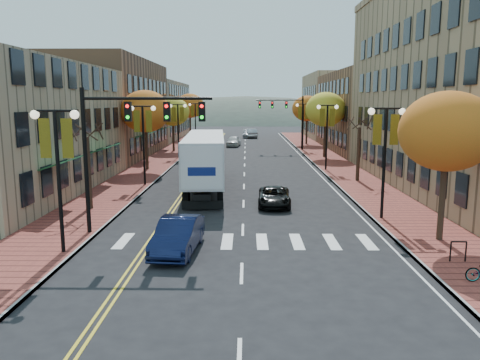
{
  "coord_description": "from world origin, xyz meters",
  "views": [
    {
      "loc": [
        0.16,
        -18.73,
        6.39
      ],
      "look_at": [
        -0.17,
        5.98,
        2.2
      ],
      "focal_mm": 35.0,
      "sensor_mm": 36.0,
      "label": 1
    }
  ],
  "objects": [
    {
      "name": "traffic_mast_far",
      "position": [
        5.48,
        42.0,
        4.92
      ],
      "size": [
        6.1,
        0.34,
        7.0
      ],
      "color": "black",
      "rests_on": "ground"
    },
    {
      "name": "car_far_white",
      "position": [
        -1.64,
        47.61,
        0.74
      ],
      "size": [
        2.16,
        4.52,
        1.49
      ],
      "primitive_type": "imported",
      "rotation": [
        0.0,
        0.0,
        -0.09
      ],
      "color": "silver",
      "rests_on": "ground"
    },
    {
      "name": "lamp_right_a",
      "position": [
        7.5,
        6.0,
        4.29
      ],
      "size": [
        1.96,
        0.36,
        6.05
      ],
      "color": "black",
      "rests_on": "ground"
    },
    {
      "name": "car_far_oncoming",
      "position": [
        1.1,
        63.44,
        0.79
      ],
      "size": [
        2.19,
        4.93,
        1.57
      ],
      "primitive_type": "imported",
      "rotation": [
        0.0,
        0.0,
        3.25
      ],
      "color": "#B9B8C1",
      "rests_on": "ground"
    },
    {
      "name": "black_suv",
      "position": [
        1.89,
        9.45,
        0.58
      ],
      "size": [
        2.11,
        4.26,
        1.16
      ],
      "primitive_type": "imported",
      "rotation": [
        0.0,
        0.0,
        -0.04
      ],
      "color": "black",
      "rests_on": "ground"
    },
    {
      "name": "tree_left_c",
      "position": [
        -9.0,
        40.0,
        5.05
      ],
      "size": [
        4.16,
        4.16,
        6.69
      ],
      "color": "#382619",
      "rests_on": "sidewalk_left"
    },
    {
      "name": "tree_left_b",
      "position": [
        -9.0,
        24.0,
        5.45
      ],
      "size": [
        4.48,
        4.48,
        7.21
      ],
      "color": "#382619",
      "rests_on": "sidewalk_left"
    },
    {
      "name": "car_far_silver",
      "position": [
        0.5,
        63.76,
        0.71
      ],
      "size": [
        1.98,
        4.87,
        1.41
      ],
      "primitive_type": "imported",
      "rotation": [
        0.0,
        0.0,
        0.0
      ],
      "color": "#A4A4AB",
      "rests_on": "ground"
    },
    {
      "name": "building_left_far",
      "position": [
        -17.0,
        61.0,
        4.75
      ],
      "size": [
        12.0,
        26.0,
        9.5
      ],
      "primitive_type": "cube",
      "color": "#9E8966",
      "rests_on": "ground"
    },
    {
      "name": "building_right_far",
      "position": [
        18.5,
        64.0,
        5.5
      ],
      "size": [
        15.0,
        20.0,
        11.0
      ],
      "primitive_type": "cube",
      "color": "#9E8966",
      "rests_on": "ground"
    },
    {
      "name": "lamp_left_a",
      "position": [
        -7.5,
        0.0,
        4.29
      ],
      "size": [
        1.96,
        0.36,
        6.05
      ],
      "color": "black",
      "rests_on": "ground"
    },
    {
      "name": "tree_left_a",
      "position": [
        -9.0,
        8.0,
        2.25
      ],
      "size": [
        0.28,
        0.28,
        4.2
      ],
      "color": "#382619",
      "rests_on": "sidewalk_left"
    },
    {
      "name": "navy_sedan",
      "position": [
        -2.74,
        0.47,
        0.74
      ],
      "size": [
        1.91,
        4.59,
        1.47
      ],
      "primitive_type": "imported",
      "rotation": [
        0.0,
        0.0,
        -0.08
      ],
      "color": "#0D1435",
      "rests_on": "ground"
    },
    {
      "name": "sidewalk_right",
      "position": [
        9.0,
        32.5,
        0.07
      ],
      "size": [
        4.0,
        85.0,
        0.15
      ],
      "primitive_type": "cube",
      "color": "brown",
      "rests_on": "ground"
    },
    {
      "name": "lamp_left_c",
      "position": [
        -7.5,
        34.0,
        4.29
      ],
      "size": [
        1.96,
        0.36,
        6.05
      ],
      "color": "black",
      "rests_on": "ground"
    },
    {
      "name": "tree_right_c",
      "position": [
        9.0,
        34.0,
        5.45
      ],
      "size": [
        4.48,
        4.48,
        7.21
      ],
      "color": "#382619",
      "rests_on": "sidewalk_right"
    },
    {
      "name": "lamp_right_c",
      "position": [
        7.5,
        42.0,
        4.29
      ],
      "size": [
        1.96,
        0.36,
        6.05
      ],
      "color": "black",
      "rests_on": "ground"
    },
    {
      "name": "lamp_right_b",
      "position": [
        7.5,
        24.0,
        4.29
      ],
      "size": [
        1.96,
        0.36,
        6.05
      ],
      "color": "black",
      "rests_on": "ground"
    },
    {
      "name": "tree_right_a",
      "position": [
        9.0,
        2.0,
        5.05
      ],
      "size": [
        4.16,
        4.16,
        6.69
      ],
      "color": "#382619",
      "rests_on": "sidewalk_right"
    },
    {
      "name": "traffic_mast_near",
      "position": [
        -5.48,
        3.0,
        4.92
      ],
      "size": [
        6.1,
        0.35,
        7.0
      ],
      "color": "black",
      "rests_on": "ground"
    },
    {
      "name": "semi_truck",
      "position": [
        -2.84,
        15.51,
        2.34
      ],
      "size": [
        3.47,
        16.14,
        4.0
      ],
      "rotation": [
        0.0,
        0.0,
        0.06
      ],
      "color": "black",
      "rests_on": "ground"
    },
    {
      "name": "tree_left_d",
      "position": [
        -9.0,
        58.0,
        5.6
      ],
      "size": [
        4.61,
        4.61,
        7.42
      ],
      "color": "#382619",
      "rests_on": "sidewalk_left"
    },
    {
      "name": "lamp_left_b",
      "position": [
        -7.5,
        16.0,
        4.29
      ],
      "size": [
        1.96,
        0.36,
        6.05
      ],
      "color": "black",
      "rests_on": "ground"
    },
    {
      "name": "ground",
      "position": [
        0.0,
        0.0,
        0.0
      ],
      "size": [
        200.0,
        200.0,
        0.0
      ],
      "primitive_type": "plane",
      "color": "black",
      "rests_on": "ground"
    },
    {
      "name": "building_right_mid",
      "position": [
        18.5,
        42.0,
        5.0
      ],
      "size": [
        15.0,
        24.0,
        10.0
      ],
      "primitive_type": "cube",
      "color": "brown",
      "rests_on": "ground"
    },
    {
      "name": "sidewalk_left",
      "position": [
        -9.0,
        32.5,
        0.07
      ],
      "size": [
        4.0,
        85.0,
        0.15
      ],
      "primitive_type": "cube",
      "color": "brown",
      "rests_on": "ground"
    },
    {
      "name": "tree_right_b",
      "position": [
        9.0,
        18.0,
        2.25
      ],
      "size": [
        0.28,
        0.28,
        4.2
      ],
      "color": "#382619",
      "rests_on": "sidewalk_right"
    },
    {
      "name": "building_left_mid",
      "position": [
        -17.0,
        36.0,
        5.5
      ],
      "size": [
        12.0,
        24.0,
        11.0
      ],
      "primitive_type": "cube",
      "color": "brown",
      "rests_on": "ground"
    },
    {
      "name": "lamp_left_d",
      "position": [
        -7.5,
        52.0,
        4.29
      ],
      "size": [
        1.96,
        0.36,
        6.05
      ],
      "color": "black",
      "rests_on": "ground"
    },
    {
      "name": "tree_right_d",
      "position": [
        9.0,
        50.0,
        5.29
      ],
      "size": [
        4.35,
        4.35,
        7.0
      ],
      "color": "#382619",
      "rests_on": "sidewalk_right"
    }
  ]
}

